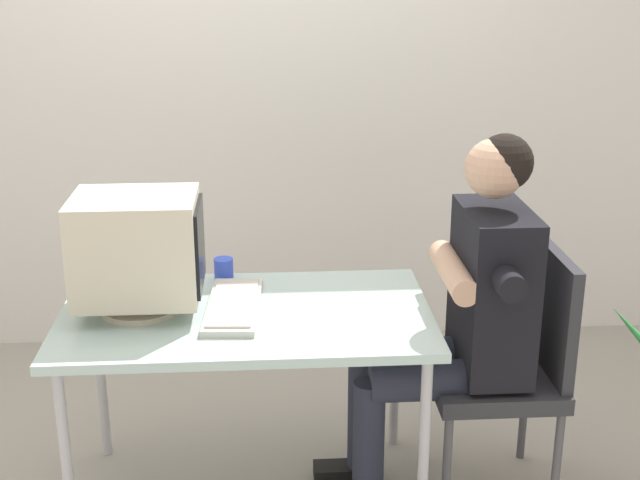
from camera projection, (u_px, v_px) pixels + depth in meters
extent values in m
cube|color=silver|center=(310.00, 36.00, 3.99)|extent=(8.00, 0.10, 3.00)
cylinder|color=#B7B7BC|center=(67.00, 466.00, 2.70)|extent=(0.04, 0.04, 0.69)
cylinder|color=#B7B7BC|center=(424.00, 452.00, 2.77)|extent=(0.04, 0.04, 0.69)
cylinder|color=#B7B7BC|center=(101.00, 375.00, 3.27)|extent=(0.04, 0.04, 0.69)
cylinder|color=#B7B7BC|center=(395.00, 365.00, 3.35)|extent=(0.04, 0.04, 0.69)
cube|color=silver|center=(246.00, 316.00, 2.91)|extent=(1.25, 0.73, 0.03)
cylinder|color=beige|center=(141.00, 308.00, 2.91)|extent=(0.26, 0.26, 0.02)
cylinder|color=beige|center=(140.00, 300.00, 2.90)|extent=(0.06, 0.06, 0.04)
cube|color=beige|center=(136.00, 247.00, 2.84)|extent=(0.40, 0.33, 0.35)
cube|color=black|center=(200.00, 245.00, 2.85)|extent=(0.01, 0.28, 0.28)
cube|color=silver|center=(234.00, 306.00, 2.91)|extent=(0.20, 0.47, 0.02)
cube|color=beige|center=(233.00, 302.00, 2.91)|extent=(0.17, 0.43, 0.01)
cylinder|color=#4C4C51|center=(447.00, 470.00, 2.91)|extent=(0.03, 0.03, 0.42)
cylinder|color=#4C4C51|center=(556.00, 466.00, 2.93)|extent=(0.03, 0.03, 0.42)
cylinder|color=#4C4C51|center=(426.00, 413.00, 3.27)|extent=(0.03, 0.03, 0.42)
cylinder|color=#4C4C51|center=(524.00, 409.00, 3.29)|extent=(0.03, 0.03, 0.42)
cube|color=#2D2D33|center=(492.00, 379.00, 3.02)|extent=(0.44, 0.44, 0.06)
cube|color=#2D2D33|center=(554.00, 313.00, 2.96)|extent=(0.04, 0.40, 0.43)
cube|color=black|center=(493.00, 290.00, 2.92)|extent=(0.22, 0.40, 0.57)
sphere|color=tan|center=(495.00, 169.00, 2.78)|extent=(0.20, 0.20, 0.20)
sphere|color=black|center=(504.00, 162.00, 2.77)|extent=(0.19, 0.19, 0.19)
cylinder|color=#262838|center=(432.00, 380.00, 2.91)|extent=(0.43, 0.14, 0.14)
cylinder|color=#262838|center=(423.00, 356.00, 3.08)|extent=(0.43, 0.14, 0.14)
cylinder|color=#262838|center=(368.00, 447.00, 2.97)|extent=(0.11, 0.11, 0.50)
cylinder|color=#262838|center=(363.00, 420.00, 3.14)|extent=(0.11, 0.11, 0.50)
cube|color=black|center=(346.00, 472.00, 3.21)|extent=(0.24, 0.09, 0.06)
cylinder|color=black|center=(508.00, 282.00, 2.66)|extent=(0.09, 0.14, 0.09)
cylinder|color=black|center=(473.00, 235.00, 3.09)|extent=(0.09, 0.14, 0.09)
cylinder|color=tan|center=(453.00, 272.00, 2.88)|extent=(0.09, 0.40, 0.09)
cylinder|color=blue|center=(224.00, 270.00, 3.15)|extent=(0.07, 0.07, 0.09)
torus|color=blue|center=(224.00, 266.00, 3.19)|extent=(0.06, 0.01, 0.06)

